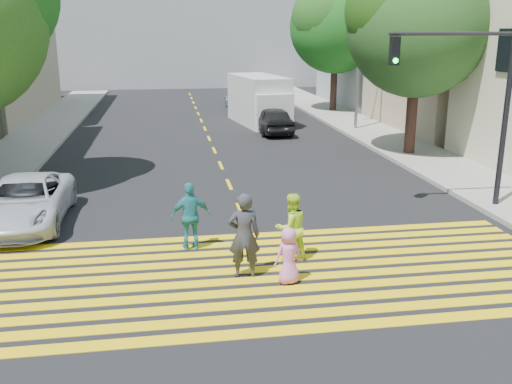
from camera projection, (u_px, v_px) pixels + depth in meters
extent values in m
plane|color=black|center=(280.00, 300.00, 11.32)|extent=(120.00, 120.00, 0.00)
cube|color=gray|center=(47.00, 128.00, 30.93)|extent=(3.00, 40.00, 0.15)
cube|color=gray|center=(394.00, 143.00, 26.84)|extent=(3.00, 60.00, 0.15)
cube|color=yellow|center=(293.00, 330.00, 10.18)|extent=(13.40, 0.35, 0.01)
cube|color=yellow|center=(286.00, 315.00, 10.70)|extent=(13.40, 0.35, 0.01)
cube|color=yellow|center=(281.00, 302.00, 11.22)|extent=(13.40, 0.35, 0.01)
cube|color=yellow|center=(275.00, 290.00, 11.75)|extent=(13.40, 0.35, 0.01)
cube|color=yellow|center=(271.00, 279.00, 12.27)|extent=(13.40, 0.35, 0.01)
cube|color=yellow|center=(266.00, 269.00, 12.79)|extent=(13.40, 0.35, 0.01)
cube|color=yellow|center=(262.00, 260.00, 13.31)|extent=(13.40, 0.35, 0.01)
cube|color=yellow|center=(258.00, 251.00, 13.84)|extent=(13.40, 0.35, 0.01)
cube|color=yellow|center=(255.00, 243.00, 14.36)|extent=(13.40, 0.35, 0.01)
cube|color=yellow|center=(252.00, 236.00, 14.88)|extent=(13.40, 0.35, 0.01)
cube|color=yellow|center=(240.00, 210.00, 17.02)|extent=(0.12, 1.40, 0.01)
cube|color=yellow|center=(229.00, 184.00, 19.87)|extent=(0.12, 1.40, 0.01)
cube|color=yellow|center=(221.00, 165.00, 22.73)|extent=(0.12, 1.40, 0.01)
cube|color=yellow|center=(214.00, 150.00, 25.58)|extent=(0.12, 1.40, 0.01)
cube|color=yellow|center=(209.00, 138.00, 28.43)|extent=(0.12, 1.40, 0.01)
cube|color=yellow|center=(205.00, 129.00, 31.28)|extent=(0.12, 1.40, 0.01)
cube|color=yellow|center=(201.00, 120.00, 34.13)|extent=(0.12, 1.40, 0.01)
cube|color=yellow|center=(198.00, 114.00, 36.98)|extent=(0.12, 1.40, 0.01)
cube|color=yellow|center=(196.00, 108.00, 39.84)|extent=(0.12, 1.40, 0.01)
cube|color=yellow|center=(193.00, 103.00, 42.69)|extent=(0.12, 1.40, 0.01)
cube|color=yellow|center=(191.00, 98.00, 45.54)|extent=(0.12, 1.40, 0.01)
cube|color=yellow|center=(190.00, 94.00, 48.39)|extent=(0.12, 1.40, 0.01)
cube|color=tan|center=(487.00, 34.00, 30.28)|extent=(10.00, 10.00, 10.00)
cube|color=gray|center=(404.00, 34.00, 40.74)|extent=(10.00, 10.00, 10.00)
cube|color=gray|center=(184.00, 22.00, 55.32)|extent=(30.00, 8.00, 12.00)
cylinder|color=black|center=(411.00, 120.00, 24.06)|extent=(0.52, 0.52, 3.06)
sphere|color=#124319|center=(418.00, 26.00, 23.02)|extent=(6.56, 6.56, 5.75)
sphere|color=black|center=(446.00, 4.00, 23.08)|extent=(4.92, 4.92, 4.32)
sphere|color=#254B13|center=(395.00, 11.00, 22.66)|extent=(4.59, 4.59, 4.03)
cylinder|color=#39251D|center=(334.00, 89.00, 37.31)|extent=(0.55, 0.55, 3.08)
sphere|color=#0F3611|center=(336.00, 27.00, 36.25)|extent=(7.53, 7.53, 5.87)
sphere|color=black|center=(348.00, 13.00, 36.81)|extent=(5.65, 5.65, 4.40)
sphere|color=#153B06|center=(325.00, 17.00, 35.45)|extent=(5.27, 5.27, 4.11)
imported|color=#2F3038|center=(244.00, 235.00, 12.18)|extent=(0.71, 0.49, 1.88)
imported|color=#C8F333|center=(291.00, 227.00, 13.09)|extent=(0.92, 0.79, 1.61)
imported|color=#D976BF|center=(289.00, 256.00, 11.93)|extent=(0.69, 0.55, 1.24)
imported|color=teal|center=(191.00, 216.00, 13.77)|extent=(1.03, 0.53, 1.68)
imported|color=silver|center=(25.00, 202.00, 15.63)|extent=(2.16, 4.67, 1.30)
imported|color=black|center=(273.00, 120.00, 29.71)|extent=(1.67, 4.10, 1.40)
imported|color=#97A7B5|center=(242.00, 99.00, 38.87)|extent=(2.07, 4.86, 1.40)
imported|color=black|center=(276.00, 103.00, 36.86)|extent=(1.69, 4.18, 1.35)
cube|color=silver|center=(258.00, 100.00, 32.83)|extent=(2.98, 5.70, 2.72)
cube|color=silver|center=(272.00, 112.00, 30.74)|extent=(2.24, 1.61, 1.96)
cylinder|color=black|center=(254.00, 122.00, 31.04)|extent=(0.39, 0.79, 0.76)
cylinder|color=black|center=(284.00, 121.00, 31.56)|extent=(0.39, 0.79, 0.76)
cylinder|color=#292929|center=(235.00, 113.00, 34.63)|extent=(0.39, 0.79, 0.76)
cylinder|color=black|center=(262.00, 112.00, 35.14)|extent=(0.39, 0.79, 0.76)
cylinder|color=black|center=(505.00, 118.00, 16.45)|extent=(0.17, 0.17, 5.45)
cylinder|color=#262526|center=(453.00, 34.00, 15.59)|extent=(3.64, 0.23, 0.11)
cube|color=black|center=(395.00, 51.00, 15.52)|extent=(0.24, 0.24, 0.76)
sphere|color=#0FFF33|center=(396.00, 61.00, 15.47)|extent=(0.15, 0.15, 0.15)
cylinder|color=slate|center=(359.00, 43.00, 29.40)|extent=(0.17, 0.17, 9.14)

